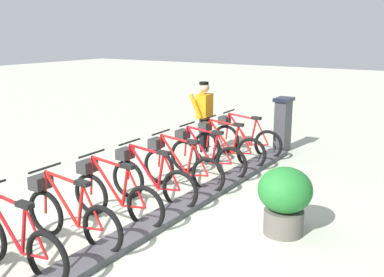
% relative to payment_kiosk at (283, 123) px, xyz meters
% --- Properties ---
extents(ground_plane, '(60.00, 60.00, 0.00)m').
position_rel_payment_kiosk_xyz_m(ground_plane, '(-0.05, 5.05, -0.67)').
color(ground_plane, '#B6BBA6').
extents(dock_rail_base, '(0.44, 9.49, 0.10)m').
position_rel_payment_kiosk_xyz_m(dock_rail_base, '(-0.05, 5.05, -0.62)').
color(dock_rail_base, '#47474C').
rests_on(dock_rail_base, ground).
extents(payment_kiosk, '(0.36, 0.52, 1.28)m').
position_rel_payment_kiosk_xyz_m(payment_kiosk, '(0.00, 0.00, 0.00)').
color(payment_kiosk, '#38383D').
rests_on(payment_kiosk, ground).
extents(bike_docked_0, '(1.72, 0.54, 1.02)m').
position_rel_payment_kiosk_xyz_m(bike_docked_0, '(0.57, 0.91, -0.24)').
color(bike_docked_0, black).
rests_on(bike_docked_0, ground).
extents(bike_docked_1, '(1.72, 0.54, 1.02)m').
position_rel_payment_kiosk_xyz_m(bike_docked_1, '(0.57, 1.78, -0.24)').
color(bike_docked_1, black).
rests_on(bike_docked_1, ground).
extents(bike_docked_2, '(1.72, 0.54, 1.02)m').
position_rel_payment_kiosk_xyz_m(bike_docked_2, '(0.57, 2.64, -0.24)').
color(bike_docked_2, black).
rests_on(bike_docked_2, ground).
extents(bike_docked_3, '(1.72, 0.54, 1.02)m').
position_rel_payment_kiosk_xyz_m(bike_docked_3, '(0.57, 3.51, -0.24)').
color(bike_docked_3, black).
rests_on(bike_docked_3, ground).
extents(bike_docked_4, '(1.72, 0.54, 1.02)m').
position_rel_payment_kiosk_xyz_m(bike_docked_4, '(0.57, 4.38, -0.24)').
color(bike_docked_4, black).
rests_on(bike_docked_4, ground).
extents(bike_docked_5, '(1.72, 0.54, 1.02)m').
position_rel_payment_kiosk_xyz_m(bike_docked_5, '(0.57, 5.25, -0.24)').
color(bike_docked_5, black).
rests_on(bike_docked_5, ground).
extents(bike_docked_6, '(1.72, 0.54, 1.02)m').
position_rel_payment_kiosk_xyz_m(bike_docked_6, '(0.57, 6.12, -0.24)').
color(bike_docked_6, black).
rests_on(bike_docked_6, ground).
extents(bike_docked_7, '(1.72, 0.54, 1.02)m').
position_rel_payment_kiosk_xyz_m(bike_docked_7, '(0.57, 6.99, -0.24)').
color(bike_docked_7, black).
rests_on(bike_docked_7, ground).
extents(worker_near_rack, '(0.48, 0.64, 1.66)m').
position_rel_payment_kiosk_xyz_m(worker_near_rack, '(1.52, 1.09, 0.24)').
color(worker_near_rack, white).
rests_on(worker_near_rack, ground).
extents(planter_bush, '(0.76, 0.76, 0.97)m').
position_rel_payment_kiosk_xyz_m(planter_bush, '(-1.74, 4.27, -0.12)').
color(planter_bush, '#59544C').
rests_on(planter_bush, ground).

